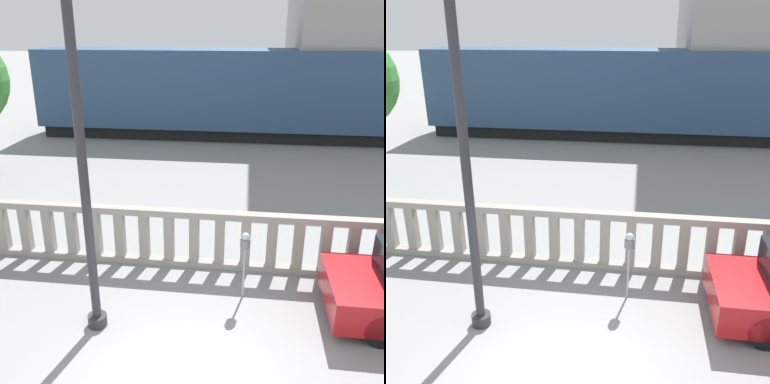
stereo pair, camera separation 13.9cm
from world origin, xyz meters
TOP-DOWN VIEW (x-y plane):
  - ground_plane at (0.00, 0.00)m, footprint 160.00×160.00m
  - balustrade at (-0.00, 3.28)m, footprint 16.31×0.24m
  - lamppost at (-1.69, 1.11)m, footprint 0.33×0.33m
  - parking_meter at (0.79, 2.26)m, footprint 0.18×0.18m
  - train_near at (1.00, 14.86)m, footprint 19.11×2.78m

SIDE VIEW (x-z plane):
  - ground_plane at x=0.00m, z-range 0.00..0.00m
  - balustrade at x=0.00m, z-range 0.00..1.30m
  - parking_meter at x=0.79m, z-range 0.43..1.79m
  - train_near at x=1.00m, z-range -0.20..4.28m
  - lamppost at x=-1.69m, z-range 0.07..5.93m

